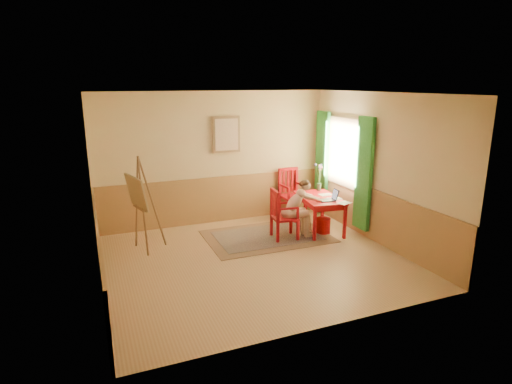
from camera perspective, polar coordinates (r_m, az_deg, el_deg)
name	(u,v)px	position (r m, az deg, el deg)	size (l,w,h in m)	color
room	(255,181)	(6.93, -0.20, 1.54)	(5.04, 4.54, 2.84)	tan
wainscot	(239,219)	(7.89, -2.36, -3.62)	(5.00, 4.50, 1.00)	#A07242
window	(342,162)	(9.01, 11.55, 3.95)	(0.12, 2.01, 2.20)	white
wall_portrait	(226,135)	(8.97, -4.02, 7.75)	(0.60, 0.05, 0.76)	#8D6D4A
rug	(267,236)	(8.41, 1.55, -5.98)	(2.42, 1.63, 0.02)	#8C7251
table	(319,201)	(8.65, 8.56, -1.23)	(0.88, 1.29, 0.72)	red
chair_left	(282,214)	(8.16, 3.55, -3.05)	(0.50, 0.48, 0.99)	red
chair_back	(291,193)	(9.57, 4.80, -0.10)	(0.50, 0.52, 1.09)	red
figure	(298,206)	(8.23, 5.68, -1.92)	(0.87, 0.41, 1.15)	beige
laptop	(330,198)	(8.39, 9.91, -0.83)	(0.38, 0.26, 0.22)	#1E2338
papers	(327,198)	(8.58, 9.59, -0.76)	(0.74, 1.09, 0.00)	white
vase	(319,178)	(9.09, 8.52, 1.86)	(0.22, 0.29, 0.58)	#3F724C
wastebasket	(323,226)	(8.66, 9.04, -4.51)	(0.29, 0.29, 0.31)	#BC0C10
easel	(139,196)	(7.71, -15.55, -0.49)	(0.66, 0.78, 1.74)	brown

